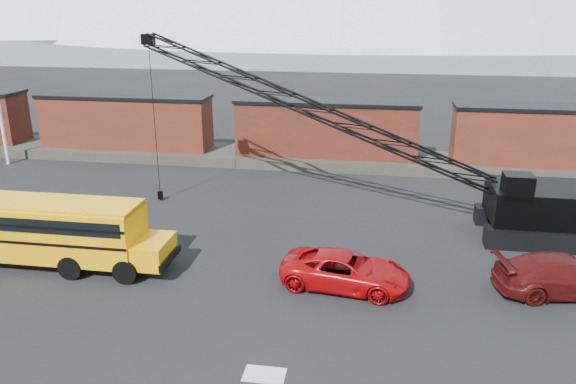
# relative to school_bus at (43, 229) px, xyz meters

# --- Properties ---
(ground) EXTENTS (160.00, 160.00, 0.00)m
(ground) POSITION_rel_school_bus_xyz_m (11.26, -2.49, -1.79)
(ground) COLOR black
(ground) RESTS_ON ground
(gravel_berm) EXTENTS (120.00, 5.00, 0.70)m
(gravel_berm) POSITION_rel_school_bus_xyz_m (11.26, 19.51, -1.44)
(gravel_berm) COLOR #403D35
(gravel_berm) RESTS_ON ground
(boxcar_west_near) EXTENTS (13.70, 3.10, 4.17)m
(boxcar_west_near) POSITION_rel_school_bus_xyz_m (-4.74, 19.51, 0.97)
(boxcar_west_near) COLOR #471E14
(boxcar_west_near) RESTS_ON gravel_berm
(boxcar_mid) EXTENTS (13.70, 3.10, 4.17)m
(boxcar_mid) POSITION_rel_school_bus_xyz_m (11.26, 19.51, 0.97)
(boxcar_mid) COLOR #591E19
(boxcar_mid) RESTS_ON gravel_berm
(boxcar_east_near) EXTENTS (13.70, 3.10, 4.17)m
(boxcar_east_near) POSITION_rel_school_bus_xyz_m (27.26, 19.51, 0.97)
(boxcar_east_near) COLOR #471E14
(boxcar_east_near) RESTS_ON gravel_berm
(utility_pole) EXTENTS (1.40, 0.24, 8.00)m
(utility_pole) POSITION_rel_school_bus_xyz_m (-12.74, 15.51, 2.36)
(utility_pole) COLOR silver
(utility_pole) RESTS_ON ground
(snow_patch) EXTENTS (1.40, 0.90, 0.02)m
(snow_patch) POSITION_rel_school_bus_xyz_m (11.76, -6.49, -1.78)
(snow_patch) COLOR silver
(snow_patch) RESTS_ON ground
(school_bus) EXTENTS (11.65, 2.65, 3.19)m
(school_bus) POSITION_rel_school_bus_xyz_m (0.00, 0.00, 0.00)
(school_bus) COLOR #FFA705
(school_bus) RESTS_ON ground
(red_pickup) EXTENTS (5.85, 3.26, 1.55)m
(red_pickup) POSITION_rel_school_bus_xyz_m (14.02, 0.09, -1.02)
(red_pickup) COLOR #B0080C
(red_pickup) RESTS_ON ground
(maroon_suv) EXTENTS (6.17, 3.43, 1.69)m
(maroon_suv) POSITION_rel_school_bus_xyz_m (23.20, 1.00, -0.95)
(maroon_suv) COLOR #490D0D
(maroon_suv) RESTS_ON ground
(crawler_crane) EXTENTS (24.82, 4.87, 10.26)m
(crawler_crane) POSITION_rel_school_bus_xyz_m (12.68, 8.33, 3.97)
(crawler_crane) COLOR black
(crawler_crane) RESTS_ON ground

